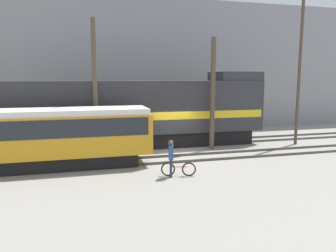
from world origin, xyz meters
The scene contains 11 objects.
ground_plane centered at (0.00, 0.00, 0.00)m, with size 120.00×120.00×0.00m, color gray.
track_near centered at (0.00, -1.56, 0.07)m, with size 60.00×1.51×0.14m.
track_far centered at (0.00, 2.58, 0.07)m, with size 60.00×1.51×0.14m.
building_backdrop centered at (0.00, 11.35, 5.58)m, with size 49.49×6.00×11.17m.
freight_locomotive centered at (-1.64, 2.58, 2.34)m, with size 16.54×3.04×5.01m.
streetcar centered at (-8.28, -1.56, 1.74)m, with size 12.31×2.54×3.05m.
bicycle centered at (-1.30, -4.58, 0.34)m, with size 1.62×0.59×0.73m.
person centered at (-1.68, -4.63, 1.07)m, with size 0.30×0.40×1.76m.
utility_pole_left centered at (-4.83, 0.51, 3.98)m, with size 0.27×0.27×7.96m.
utility_pole_center centered at (2.47, 0.51, 3.55)m, with size 0.31×0.31×7.10m.
utility_pole_right centered at (8.75, 0.51, 4.86)m, with size 0.21×0.21×9.72m.
Camera 1 is at (-5.60, -18.93, 4.64)m, focal length 35.00 mm.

